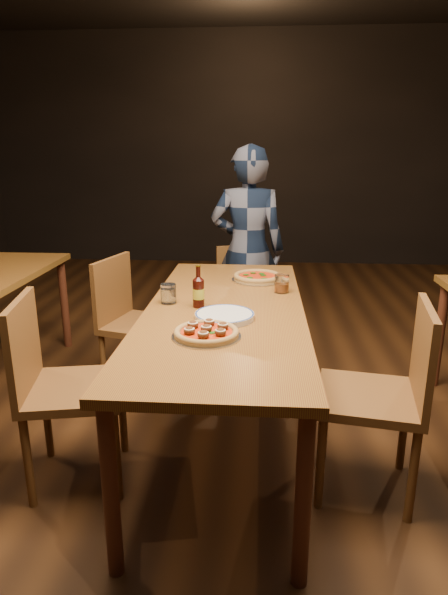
# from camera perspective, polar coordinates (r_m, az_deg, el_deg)

# --- Properties ---
(ground) EXTENTS (9.00, 9.00, 0.00)m
(ground) POSITION_cam_1_polar(r_m,az_deg,el_deg) (2.85, 0.08, -15.71)
(ground) COLOR black
(room_shell) EXTENTS (9.00, 9.00, 9.00)m
(room_shell) POSITION_cam_1_polar(r_m,az_deg,el_deg) (2.43, 0.09, 24.47)
(room_shell) COLOR black
(room_shell) RESTS_ON ground
(table_main) EXTENTS (0.80, 2.00, 0.75)m
(table_main) POSITION_cam_1_polar(r_m,az_deg,el_deg) (2.55, 0.08, -2.73)
(table_main) COLOR brown
(table_main) RESTS_ON ground
(chair_main_nw) EXTENTS (0.52, 0.52, 0.94)m
(chair_main_nw) POSITION_cam_1_polar(r_m,az_deg,el_deg) (2.42, -16.75, -9.87)
(chair_main_nw) COLOR brown
(chair_main_nw) RESTS_ON ground
(chair_main_sw) EXTENTS (0.52, 0.52, 0.91)m
(chair_main_sw) POSITION_cam_1_polar(r_m,az_deg,el_deg) (3.22, -9.46, -2.98)
(chair_main_sw) COLOR brown
(chair_main_sw) RESTS_ON ground
(chair_main_e) EXTENTS (0.51, 0.51, 0.94)m
(chair_main_e) POSITION_cam_1_polar(r_m,az_deg,el_deg) (2.34, 16.30, -10.75)
(chair_main_e) COLOR brown
(chair_main_e) RESTS_ON ground
(chair_end) EXTENTS (0.49, 0.49, 0.84)m
(chair_end) POSITION_cam_1_polar(r_m,az_deg,el_deg) (3.84, 2.59, -0.12)
(chair_end) COLOR brown
(chair_end) RESTS_ON ground
(pizza_meatball) EXTENTS (0.30, 0.30, 0.05)m
(pizza_meatball) POSITION_cam_1_polar(r_m,az_deg,el_deg) (2.14, -2.03, -4.01)
(pizza_meatball) COLOR #B7B7BF
(pizza_meatball) RESTS_ON table_main
(pizza_margherita) EXTENTS (0.32, 0.32, 0.04)m
(pizza_margherita) POSITION_cam_1_polar(r_m,az_deg,el_deg) (3.07, 3.84, 2.36)
(pizza_margherita) COLOR #B7B7BF
(pizza_margherita) RESTS_ON table_main
(plate_stack) EXTENTS (0.28, 0.28, 0.03)m
(plate_stack) POSITION_cam_1_polar(r_m,az_deg,el_deg) (2.37, 0.06, -2.12)
(plate_stack) COLOR white
(plate_stack) RESTS_ON table_main
(beer_bottle) EXTENTS (0.06, 0.06, 0.21)m
(beer_bottle) POSITION_cam_1_polar(r_m,az_deg,el_deg) (2.53, -2.94, 0.58)
(beer_bottle) COLOR black
(beer_bottle) RESTS_ON table_main
(water_glass) EXTENTS (0.08, 0.08, 0.10)m
(water_glass) POSITION_cam_1_polar(r_m,az_deg,el_deg) (2.61, -6.40, 0.44)
(water_glass) COLOR white
(water_glass) RESTS_ON table_main
(amber_glass) EXTENTS (0.08, 0.08, 0.10)m
(amber_glass) POSITION_cam_1_polar(r_m,az_deg,el_deg) (2.81, 6.64, 1.59)
(amber_glass) COLOR #9B4811
(amber_glass) RESTS_ON table_main
(diner) EXTENTS (0.58, 0.39, 1.57)m
(diner) POSITION_cam_1_polar(r_m,az_deg,el_deg) (3.83, 2.73, 5.42)
(diner) COLOR black
(diner) RESTS_ON ground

